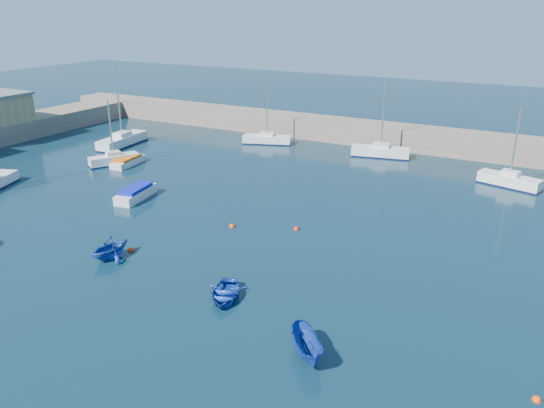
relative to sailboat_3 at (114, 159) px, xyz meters
The scene contains 16 objects.
ground 31.77m from the sailboat_3, 47.68° to the right, with size 220.00×220.00×0.00m, color #0C2534.
back_wall 31.06m from the sailboat_3, 46.47° to the left, with size 96.00×4.50×2.60m, color #706355.
sailboat_3 is the anchor object (origin of this frame).
sailboat_4 8.50m from the sailboat_3, 126.98° to the left, with size 2.89×7.77×9.95m.
sailboat_5 19.23m from the sailboat_3, 57.45° to the left, with size 6.25×3.56×7.98m.
sailboat_6 30.15m from the sailboat_3, 34.33° to the left, with size 6.78×3.09×8.67m.
sailboat_7 41.10m from the sailboat_3, 17.69° to the left, with size 5.97×3.11×7.75m.
motorboat_1 12.11m from the sailboat_3, 36.96° to the right, with size 2.36×4.87×1.14m.
motorboat_2 1.59m from the sailboat_3, 21.75° to the left, with size 2.05×4.61×0.92m.
dinghy_center 31.99m from the sailboat_3, 34.51° to the right, with size 2.44×3.41×0.71m, color #173B9F.
dinghy_left 23.88m from the sailboat_3, 46.73° to the right, with size 2.71×3.14×1.65m, color #173B9F.
dinghy_right 39.16m from the sailboat_3, 32.34° to the right, with size 1.26×3.36×1.30m, color #173B9F.
buoy_0 23.04m from the sailboat_3, 43.17° to the right, with size 0.50×0.50×0.50m, color red.
buoy_1 26.45m from the sailboat_3, 14.59° to the right, with size 0.49×0.49×0.49m, color red.
buoy_2 47.37m from the sailboat_3, 23.50° to the right, with size 0.44×0.44×0.44m, color red.
buoy_3 22.57m from the sailboat_3, 22.48° to the right, with size 0.50×0.50×0.50m, color red.
Camera 1 is at (20.66, -17.78, 16.59)m, focal length 35.00 mm.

